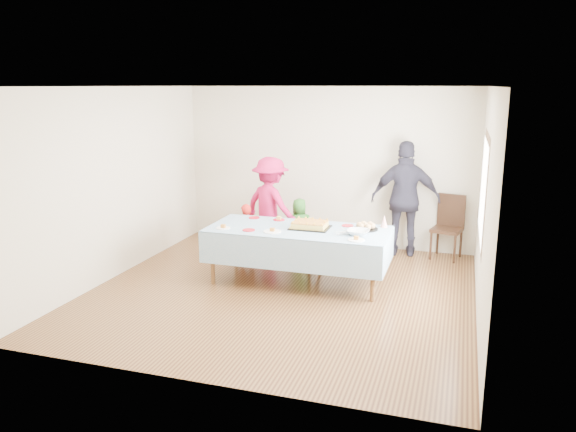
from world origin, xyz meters
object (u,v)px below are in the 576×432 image
adult_left (271,206)px  party_table (298,232)px  dining_chair (449,223)px  birthday_cake (310,225)px

adult_left → party_table: bearing=147.2°
party_table → dining_chair: (1.97, 1.86, -0.16)m
dining_chair → party_table: bearing=-123.3°
dining_chair → adult_left: 2.88m
party_table → birthday_cake: bearing=22.9°
adult_left → dining_chair: bearing=-144.4°
party_table → dining_chair: size_ratio=2.46×
dining_chair → birthday_cake: bearing=-122.0°
party_table → adult_left: 1.50m
party_table → adult_left: (-0.84, 1.24, 0.07)m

